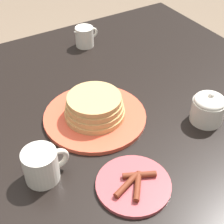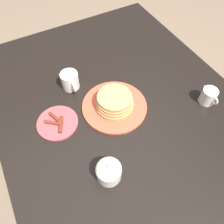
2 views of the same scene
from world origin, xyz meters
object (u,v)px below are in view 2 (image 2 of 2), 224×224
pancake_plate (114,103)px  coffee_mug (70,81)px  creamer_pitcher (208,96)px  side_plate_bacon (57,123)px  sugar_bowl (109,171)px

pancake_plate → coffee_mug: (-0.20, -0.12, 0.01)m
coffee_mug → creamer_pitcher: 0.62m
side_plate_bacon → sugar_bowl: (0.30, 0.09, 0.04)m
coffee_mug → creamer_pitcher: coffee_mug is taller
pancake_plate → side_plate_bacon: 0.26m
coffee_mug → sugar_bowl: 0.47m
pancake_plate → creamer_pitcher: creamer_pitcher is taller
side_plate_bacon → coffee_mug: size_ratio=1.57×
side_plate_bacon → sugar_bowl: sugar_bowl is taller
side_plate_bacon → sugar_bowl: 0.31m
pancake_plate → side_plate_bacon: size_ratio=1.66×
sugar_bowl → pancake_plate: bearing=147.5°
coffee_mug → side_plate_bacon: bearing=-38.5°
coffee_mug → sugar_bowl: sugar_bowl is taller
side_plate_bacon → creamer_pitcher: (0.21, 0.63, 0.03)m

